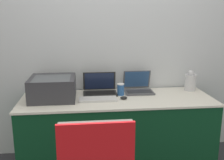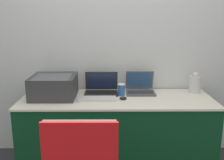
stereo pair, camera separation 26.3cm
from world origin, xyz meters
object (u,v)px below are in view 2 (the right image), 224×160
object	(u,v)px
external_keyboard	(97,99)
metal_pitcher	(195,84)
printer	(54,86)
coffee_cup	(121,90)
laptop_left	(101,88)
mouse	(123,98)
laptop_right	(140,88)

from	to	relation	value
external_keyboard	metal_pitcher	distance (m)	1.08
printer	coffee_cup	size ratio (longest dim) A/B	3.61
laptop_left	external_keyboard	bearing A→B (deg)	-98.13
external_keyboard	mouse	xyz separation A→B (m)	(0.26, 0.00, 0.00)
printer	external_keyboard	distance (m)	0.46
coffee_cup	mouse	bearing A→B (deg)	-85.88
metal_pitcher	mouse	bearing A→B (deg)	-162.64
coffee_cup	printer	bearing A→B (deg)	-175.23
coffee_cup	mouse	distance (m)	0.15
printer	laptop_left	xyz separation A→B (m)	(0.48, 0.15, -0.07)
external_keyboard	laptop_right	bearing A→B (deg)	29.32
laptop_left	metal_pitcher	xyz separation A→B (m)	(1.01, 0.01, 0.05)
printer	metal_pitcher	size ratio (longest dim) A/B	1.94
external_keyboard	laptop_left	bearing A→B (deg)	81.87
laptop_right	laptop_left	bearing A→B (deg)	-177.89
printer	laptop_right	distance (m)	0.91
laptop_left	mouse	world-z (taller)	laptop_left
mouse	external_keyboard	bearing A→B (deg)	-179.14
printer	mouse	size ratio (longest dim) A/B	6.28
coffee_cup	metal_pitcher	xyz separation A→B (m)	(0.80, 0.10, 0.04)
coffee_cup	external_keyboard	bearing A→B (deg)	-148.61
laptop_right	mouse	bearing A→B (deg)	-128.17
laptop_right	metal_pitcher	size ratio (longest dim) A/B	1.32
printer	laptop_left	world-z (taller)	printer
laptop_left	external_keyboard	world-z (taller)	laptop_left
laptop_right	mouse	distance (m)	0.32
coffee_cup	metal_pitcher	distance (m)	0.81
printer	mouse	world-z (taller)	printer
mouse	coffee_cup	bearing A→B (deg)	94.12
metal_pitcher	laptop_right	bearing A→B (deg)	179.43
external_keyboard	mouse	size ratio (longest dim) A/B	5.29
coffee_cup	metal_pitcher	bearing A→B (deg)	7.09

